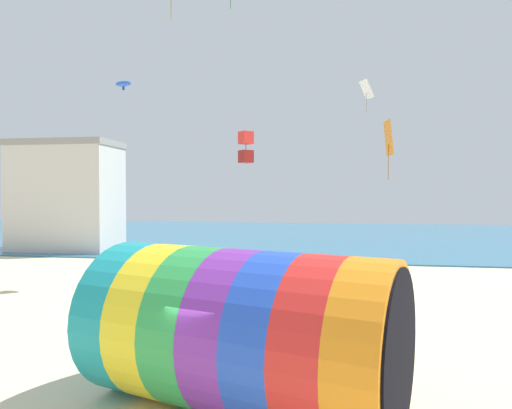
% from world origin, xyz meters
% --- Properties ---
extents(sea, '(120.00, 40.00, 0.10)m').
position_xyz_m(sea, '(0.00, 41.01, 0.05)').
color(sea, teal).
rests_on(sea, ground).
extents(giant_inflatable_tube, '(7.27, 5.33, 3.46)m').
position_xyz_m(giant_inflatable_tube, '(0.02, 0.30, 1.73)').
color(giant_inflatable_tube, teal).
rests_on(giant_inflatable_tube, ground).
extents(kite_white_diamond, '(0.68, 0.75, 1.46)m').
position_xyz_m(kite_white_diamond, '(3.54, 12.51, 9.41)').
color(kite_white_diamond, white).
extents(kite_blue_parafoil, '(0.96, 0.54, 0.49)m').
position_xyz_m(kite_blue_parafoil, '(-8.29, 12.38, 10.10)').
color(kite_blue_parafoil, blue).
extents(kite_orange_diamond, '(0.35, 1.11, 2.68)m').
position_xyz_m(kite_orange_diamond, '(4.49, 12.21, 7.12)').
color(kite_orange_diamond, orange).
extents(kite_red_box, '(0.79, 0.79, 1.60)m').
position_xyz_m(kite_red_box, '(-2.12, 12.53, 6.87)').
color(kite_red_box, red).
extents(bystander_near_water, '(0.38, 0.42, 1.57)m').
position_xyz_m(bystander_near_water, '(-1.33, 9.87, 0.79)').
color(bystander_near_water, '#383D56').
rests_on(bystander_near_water, ground).
extents(bystander_mid_beach, '(0.42, 0.40, 1.80)m').
position_xyz_m(bystander_mid_beach, '(-2.55, 12.00, 0.93)').
color(bystander_mid_beach, '#383D56').
rests_on(bystander_mid_beach, ground).
extents(promenade_building, '(8.21, 4.58, 8.83)m').
position_xyz_m(promenade_building, '(-18.98, 24.65, 4.43)').
color(promenade_building, beige).
rests_on(promenade_building, ground).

